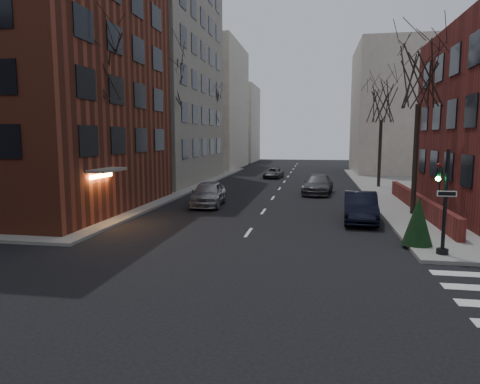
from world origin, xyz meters
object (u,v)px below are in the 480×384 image
object	(u,v)px
parked_sedan	(360,207)
car_lane_far	(273,173)
tree_left_b	(169,84)
car_lane_gray	(318,185)
tree_left_a	(94,65)
streetlamp_near	(159,142)
evergreen_shrub	(418,221)
tree_left_c	(210,107)
tree_right_a	(420,76)
tree_right_b	(382,103)
streetlamp_far	(220,140)
traffic_signal	(443,209)
car_lane_silver	(208,194)

from	to	relation	value
parked_sedan	car_lane_far	distance (m)	25.07
tree_left_b	car_lane_gray	bearing A→B (deg)	4.37
tree_left_a	tree_left_b	distance (m)	12.01
streetlamp_near	evergreen_shrub	xyz separation A→B (m)	(15.56, -11.67, -3.07)
parked_sedan	car_lane_gray	distance (m)	11.43
tree_left_c	tree_right_a	bearing A→B (deg)	-51.34
tree_left_a	tree_right_b	size ratio (longest dim) A/B	1.12
tree_right_a	streetlamp_far	size ratio (longest dim) A/B	1.55
tree_right_a	parked_sedan	size ratio (longest dim) A/B	1.98
traffic_signal	tree_left_b	distance (m)	24.87
streetlamp_near	parked_sedan	size ratio (longest dim) A/B	1.28
tree_left_c	evergreen_shrub	xyz separation A→B (m)	(16.16, -29.67, -6.86)
traffic_signal	tree_left_c	world-z (taller)	tree_left_c
evergreen_shrub	car_lane_far	bearing A→B (deg)	106.79
car_lane_silver	tree_left_b	bearing A→B (deg)	122.67
tree_left_a	car_lane_gray	bearing A→B (deg)	46.73
streetlamp_far	car_lane_silver	xyz separation A→B (m)	(4.28, -22.50, -3.40)
tree_right_a	streetlamp_near	distance (m)	17.87
tree_left_a	tree_right_a	size ratio (longest dim) A/B	1.06
tree_left_a	streetlamp_near	world-z (taller)	tree_left_a
tree_right_a	car_lane_silver	distance (m)	14.69
traffic_signal	tree_left_a	distance (m)	18.66
tree_left_a	streetlamp_far	distance (m)	28.32
streetlamp_near	tree_left_c	bearing A→B (deg)	91.91
evergreen_shrub	streetlamp_near	bearing A→B (deg)	143.15
tree_left_a	car_lane_far	bearing A→B (deg)	74.21
streetlamp_near	parked_sedan	world-z (taller)	streetlamp_near
streetlamp_near	streetlamp_far	xyz separation A→B (m)	(0.00, 20.00, 0.00)
evergreen_shrub	parked_sedan	bearing A→B (deg)	108.17
traffic_signal	car_lane_far	size ratio (longest dim) A/B	1.00
car_lane_silver	parked_sedan	bearing A→B (deg)	-25.96
car_lane_far	streetlamp_near	bearing A→B (deg)	-105.31
tree_left_b	streetlamp_far	xyz separation A→B (m)	(0.60, 16.00, -4.68)
streetlamp_near	traffic_signal	bearing A→B (deg)	-38.87
streetlamp_near	car_lane_far	size ratio (longest dim) A/B	1.57
streetlamp_far	tree_right_a	bearing A→B (deg)	-54.69
car_lane_silver	evergreen_shrub	xyz separation A→B (m)	(11.28, -9.17, 0.33)
tree_left_a	tree_left_c	world-z (taller)	tree_left_a
car_lane_silver	car_lane_far	size ratio (longest dim) A/B	1.22
car_lane_gray	tree_right_b	bearing A→B (deg)	49.48
tree_left_a	car_lane_silver	xyz separation A→B (m)	(4.88, 5.50, -7.64)
tree_right_b	streetlamp_near	world-z (taller)	tree_right_b
tree_left_c	car_lane_far	size ratio (longest dim) A/B	2.43
tree_left_b	parked_sedan	bearing A→B (deg)	-35.53
car_lane_gray	evergreen_shrub	xyz separation A→B (m)	(4.00, -16.60, 0.40)
tree_left_b	car_lane_silver	distance (m)	11.46
parked_sedan	tree_left_b	bearing A→B (deg)	147.75
tree_right_a	car_lane_gray	world-z (taller)	tree_right_a
traffic_signal	tree_right_a	xyz separation A→B (m)	(0.86, 9.01, 6.12)
tree_left_b	streetlamp_near	size ratio (longest dim) A/B	1.72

